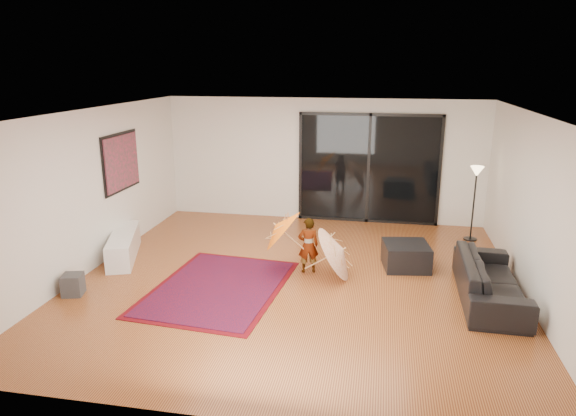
% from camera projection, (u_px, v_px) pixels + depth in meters
% --- Properties ---
extents(floor, '(7.00, 7.00, 0.00)m').
position_uv_depth(floor, '(296.00, 280.00, 8.38)').
color(floor, '#A9602E').
rests_on(floor, ground).
extents(ceiling, '(7.00, 7.00, 0.00)m').
position_uv_depth(ceiling, '(297.00, 113.00, 7.65)').
color(ceiling, white).
rests_on(ceiling, wall_back).
extents(wall_back, '(7.00, 0.00, 7.00)m').
position_uv_depth(wall_back, '(323.00, 160.00, 11.32)').
color(wall_back, silver).
rests_on(wall_back, floor).
extents(wall_front, '(7.00, 0.00, 7.00)m').
position_uv_depth(wall_front, '(233.00, 296.00, 4.70)').
color(wall_front, silver).
rests_on(wall_front, floor).
extents(wall_left, '(0.00, 7.00, 7.00)m').
position_uv_depth(wall_left, '(92.00, 190.00, 8.63)').
color(wall_left, silver).
rests_on(wall_left, floor).
extents(wall_right, '(0.00, 7.00, 7.00)m').
position_uv_depth(wall_right, '(536.00, 211.00, 7.39)').
color(wall_right, silver).
rests_on(wall_right, floor).
extents(sliding_door, '(3.06, 0.07, 2.40)m').
position_uv_depth(sliding_door, '(368.00, 169.00, 11.16)').
color(sliding_door, black).
rests_on(sliding_door, wall_back).
extents(painting, '(0.04, 1.28, 1.08)m').
position_uv_depth(painting, '(121.00, 162.00, 9.49)').
color(painting, black).
rests_on(painting, wall_left).
extents(media_console, '(0.95, 1.67, 0.45)m').
position_uv_depth(media_console, '(124.00, 245.00, 9.29)').
color(media_console, white).
rests_on(media_console, floor).
extents(speaker, '(0.35, 0.35, 0.33)m').
position_uv_depth(speaker, '(73.00, 285.00, 7.80)').
color(speaker, '#424244').
rests_on(speaker, floor).
extents(persian_rug, '(2.15, 2.85, 0.02)m').
position_uv_depth(persian_rug, '(218.00, 287.00, 8.06)').
color(persian_rug, '#53070D').
rests_on(persian_rug, floor).
extents(sofa, '(0.89, 2.18, 0.63)m').
position_uv_depth(sofa, '(490.00, 280.00, 7.61)').
color(sofa, black).
rests_on(sofa, floor).
extents(ottoman, '(0.86, 0.86, 0.43)m').
position_uv_depth(ottoman, '(406.00, 256.00, 8.84)').
color(ottoman, black).
rests_on(ottoman, floor).
extents(floor_lamp, '(0.26, 0.26, 1.50)m').
position_uv_depth(floor_lamp, '(476.00, 182.00, 9.97)').
color(floor_lamp, black).
rests_on(floor_lamp, floor).
extents(child, '(0.39, 0.31, 0.95)m').
position_uv_depth(child, '(308.00, 245.00, 8.58)').
color(child, '#999999').
rests_on(child, floor).
extents(parasol_orange, '(0.66, 0.84, 0.88)m').
position_uv_depth(parasol_orange, '(275.00, 230.00, 8.56)').
color(parasol_orange, orange).
rests_on(parasol_orange, child).
extents(parasol_white, '(0.66, 0.95, 0.98)m').
position_uv_depth(parasol_white, '(343.00, 249.00, 8.32)').
color(parasol_white, white).
rests_on(parasol_white, floor).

